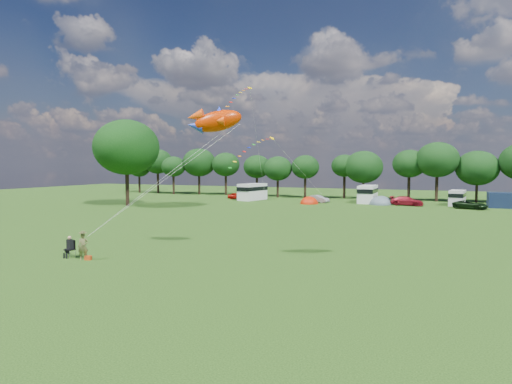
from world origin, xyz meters
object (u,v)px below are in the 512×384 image
at_px(campervan_b, 252,191).
at_px(fish_kite, 214,121).
at_px(big_tree, 127,147).
at_px(car_a, 237,196).
at_px(car_d, 470,205).
at_px(car_c, 407,201).
at_px(tent_orange, 309,204).
at_px(kite_flyer, 83,247).
at_px(car_b, 318,199).
at_px(camp_chair, 70,244).
at_px(tent_greyblue, 381,204).
at_px(campervan_d, 457,197).
at_px(campervan_c, 368,193).

relative_size(campervan_b, fish_kite, 1.60).
relative_size(big_tree, car_a, 3.64).
bearing_deg(car_d, car_c, 98.78).
bearing_deg(fish_kite, car_c, 57.64).
bearing_deg(tent_orange, car_d, 2.00).
height_order(tent_orange, kite_flyer, kite_flyer).
bearing_deg(car_d, car_a, 107.42).
xyz_separation_m(car_b, camp_chair, (-4.73, -48.44, 0.25)).
height_order(tent_greyblue, fish_kite, fish_kite).
xyz_separation_m(campervan_b, tent_greyblue, (22.35, -0.07, -1.58)).
distance_m(campervan_d, tent_greyblue, 11.60).
distance_m(campervan_d, tent_orange, 22.91).
relative_size(car_b, camp_chair, 2.43).
relative_size(big_tree, campervan_d, 2.57).
bearing_deg(campervan_c, camp_chair, 167.35).
relative_size(car_a, car_b, 1.02).
height_order(car_b, campervan_d, campervan_d).
xyz_separation_m(campervan_c, tent_greyblue, (2.36, -2.29, -1.55)).
relative_size(tent_orange, camp_chair, 2.24).
bearing_deg(car_c, campervan_c, 77.37).
xyz_separation_m(campervan_d, fish_kite, (-17.24, -47.35, 7.96)).
height_order(car_b, car_c, car_c).
height_order(car_d, campervan_c, campervan_c).
bearing_deg(kite_flyer, fish_kite, -5.99).
relative_size(car_b, campervan_b, 0.55).
bearing_deg(car_c, tent_orange, 110.90).
xyz_separation_m(campervan_c, camp_chair, (-12.51, -51.14, -0.69)).
xyz_separation_m(kite_flyer, camp_chair, (-1.43, 0.29, -0.01)).
xyz_separation_m(campervan_b, camp_chair, (7.48, -48.91, -0.72)).
height_order(car_b, fish_kite, fish_kite).
distance_m(car_c, tent_greyblue, 4.06).
relative_size(campervan_d, camp_chair, 3.51).
bearing_deg(campervan_b, tent_greyblue, -78.19).
distance_m(tent_orange, fish_kite, 42.70).
bearing_deg(big_tree, campervan_c, 30.19).
xyz_separation_m(car_d, campervan_b, (-35.04, 2.51, 0.96)).
bearing_deg(car_d, camp_chair, 171.86).
bearing_deg(campervan_d, kite_flyer, 162.72).
bearing_deg(car_d, big_tree, 129.52).
relative_size(car_d, tent_orange, 1.42).
bearing_deg(big_tree, tent_orange, 29.15).
bearing_deg(campervan_d, camp_chair, 161.31).
relative_size(kite_flyer, fish_kite, 0.44).
bearing_deg(campervan_b, car_a, 86.45).
relative_size(car_a, car_c, 0.77).
relative_size(car_d, fish_kite, 1.16).
bearing_deg(kite_flyer, tent_greyblue, 37.68).
distance_m(car_d, kite_flyer, 53.50).
xyz_separation_m(car_b, fish_kite, (4.12, -44.27, 8.62)).
bearing_deg(kite_flyer, camp_chair, 131.55).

